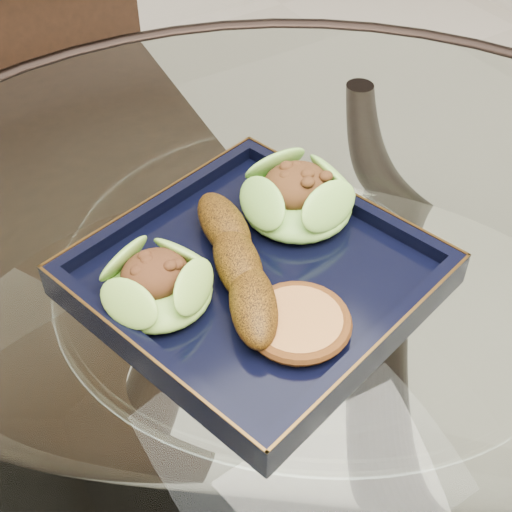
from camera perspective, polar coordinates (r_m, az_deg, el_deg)
dining_table at (r=0.76m, az=3.59°, el=-12.37°), size 1.13×1.13×0.77m
dining_chair at (r=1.11m, az=-16.85°, el=6.58°), size 0.49×0.49×1.06m
navy_plate at (r=0.64m, az=0.00°, el=-1.93°), size 0.33×0.33×0.02m
lettuce_wrap_left at (r=0.61m, az=-7.88°, el=-2.45°), size 0.10×0.10×0.03m
lettuce_wrap_right at (r=0.68m, az=3.33°, el=4.52°), size 0.14×0.14×0.04m
roasted_plantain at (r=0.62m, az=-1.47°, el=-0.55°), size 0.09×0.19×0.04m
crumb_patty at (r=0.59m, az=3.38°, el=-5.43°), size 0.09×0.09×0.01m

